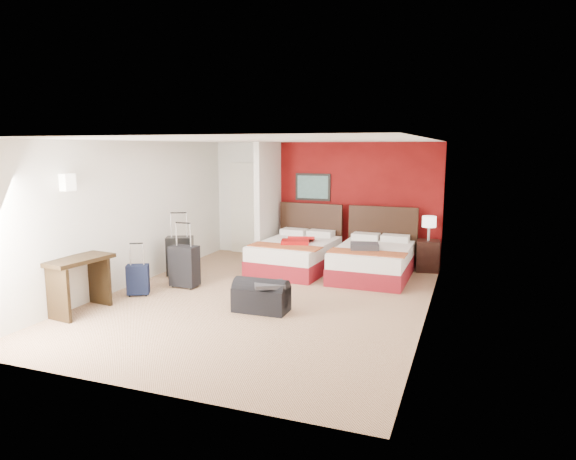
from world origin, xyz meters
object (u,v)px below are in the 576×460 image
at_px(suitcase_charcoal, 184,268).
at_px(desk, 80,285).
at_px(bed_right, 373,262).
at_px(bed_left, 295,256).
at_px(duffel_bag, 261,298).
at_px(table_lamp, 429,228).
at_px(suitcase_navy, 138,281).
at_px(red_suitcase_open, 298,241).
at_px(suitcase_black, 180,257).
at_px(nightstand, 428,256).

bearing_deg(suitcase_charcoal, desk, -111.74).
bearing_deg(bed_right, bed_left, -179.99).
height_order(bed_right, duffel_bag, bed_right).
distance_m(suitcase_charcoal, desk, 1.84).
relative_size(bed_left, table_lamp, 4.00).
height_order(bed_left, suitcase_charcoal, suitcase_charcoal).
bearing_deg(suitcase_navy, table_lamp, 10.67).
bearing_deg(red_suitcase_open, suitcase_black, -166.68).
relative_size(suitcase_navy, desk, 0.49).
bearing_deg(suitcase_charcoal, duffel_bag, -21.89).
bearing_deg(red_suitcase_open, suitcase_charcoal, -146.86).
bearing_deg(bed_right, suitcase_navy, -142.87).
relative_size(nightstand, duffel_bag, 0.76).
bearing_deg(table_lamp, red_suitcase_open, -158.13).
xyz_separation_m(suitcase_charcoal, desk, (-0.71, -1.69, 0.06)).
bearing_deg(suitcase_black, bed_left, 9.35).
bearing_deg(table_lamp, duffel_bag, -121.51).
bearing_deg(nightstand, red_suitcase_open, -165.35).
distance_m(bed_left, suitcase_charcoal, 2.28).
distance_m(suitcase_black, duffel_bag, 2.61).
distance_m(nightstand, suitcase_black, 4.76).
xyz_separation_m(bed_right, suitcase_charcoal, (-2.92, -1.79, 0.06)).
height_order(suitcase_charcoal, suitcase_navy, suitcase_charcoal).
height_order(red_suitcase_open, desk, desk).
relative_size(bed_left, suitcase_black, 2.64).
relative_size(bed_left, duffel_bag, 2.38).
xyz_separation_m(suitcase_navy, duffel_bag, (2.20, -0.04, -0.04)).
distance_m(suitcase_black, desk, 2.32).
xyz_separation_m(bed_left, suitcase_charcoal, (-1.39, -1.81, 0.06)).
bearing_deg(table_lamp, nightstand, 0.00).
bearing_deg(nightstand, suitcase_charcoal, -152.59).
relative_size(nightstand, suitcase_charcoal, 0.87).
height_order(bed_right, desk, desk).
bearing_deg(suitcase_navy, red_suitcase_open, 23.86).
xyz_separation_m(nightstand, suitcase_black, (-4.31, -2.03, 0.06)).
relative_size(bed_left, suitcase_charcoal, 2.75).
relative_size(red_suitcase_open, desk, 0.73).
distance_m(table_lamp, suitcase_black, 4.79).
height_order(duffel_bag, desk, desk).
bearing_deg(duffel_bag, suitcase_black, 147.78).
bearing_deg(bed_left, suitcase_navy, -122.32).
distance_m(nightstand, desk, 6.28).
bearing_deg(nightstand, suitcase_navy, -149.17).
bearing_deg(red_suitcase_open, suitcase_navy, -144.52).
height_order(bed_right, suitcase_charcoal, suitcase_charcoal).
distance_m(red_suitcase_open, suitcase_black, 2.26).
relative_size(duffel_bag, desk, 0.82).
height_order(nightstand, suitcase_navy, nightstand).
relative_size(red_suitcase_open, table_lamp, 1.50).
bearing_deg(suitcase_navy, suitcase_black, 63.93).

